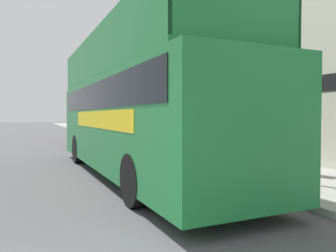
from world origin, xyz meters
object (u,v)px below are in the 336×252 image
Objects in this scene: pedestrian_second at (295,140)px; lamp_post_second at (148,76)px; tour_bus at (134,114)px; parked_car_ahead_of_bus at (98,134)px; litter_bin at (261,152)px; lamp_post_nearest at (234,66)px.

lamp_post_second is at bearing 101.92° from pedestrian_second.
tour_bus is 9.24m from parked_car_ahead_of_bus.
tour_bus is 4.06m from litter_bin.
pedestrian_second is at bearing -30.52° from tour_bus.
lamp_post_second is (1.70, -3.56, 3.00)m from parked_car_ahead_of_bus.
pedestrian_second is at bearing -24.49° from lamp_post_nearest.
parked_car_ahead_of_bus is 4.19× the size of litter_bin.
tour_bus is at bearing 151.01° from pedestrian_second.
lamp_post_nearest is at bearing -89.46° from lamp_post_second.
tour_bus is 3.23m from lamp_post_nearest.
lamp_post_nearest is 7.14m from lamp_post_second.
lamp_post_nearest is 4.42× the size of litter_bin.
tour_bus is 10.95× the size of litter_bin.
lamp_post_nearest is (-1.59, 0.72, 2.13)m from pedestrian_second.
parked_car_ahead_of_bus is at bearing 105.62° from litter_bin.
parked_car_ahead_of_bus is 11.11m from lamp_post_nearest.
lamp_post_nearest is 0.84× the size of lamp_post_second.
pedestrian_second is at bearing -75.06° from parked_car_ahead_of_bus.
litter_bin is (2.93, -10.47, -0.05)m from parked_car_ahead_of_bus.
lamp_post_nearest is (2.49, -1.54, 1.37)m from tour_bus.
lamp_post_second reaches higher than parked_car_ahead_of_bus.
litter_bin is (-0.43, 0.93, -0.41)m from pedestrian_second.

